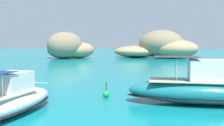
% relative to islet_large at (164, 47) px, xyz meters
% --- Properties ---
extents(islet_large, '(27.65, 19.71, 8.17)m').
position_rel_islet_large_xyz_m(islet_large, '(0.00, 0.00, 0.00)').
color(islet_large, '#9E8966').
rests_on(islet_large, ground).
extents(islet_small, '(16.64, 15.61, 7.44)m').
position_rel_islet_large_xyz_m(islet_small, '(-27.24, -6.31, -0.05)').
color(islet_small, '#84755B').
rests_on(islet_small, ground).
extents(motorboat_white, '(3.84, 8.86, 2.68)m').
position_rel_islet_large_xyz_m(motorboat_white, '(-13.18, -65.75, -2.16)').
color(motorboat_white, white).
rests_on(motorboat_white, ground).
extents(motorboat_teal, '(10.80, 3.85, 3.32)m').
position_rel_islet_large_xyz_m(motorboat_teal, '(-1.13, -61.17, -1.96)').
color(motorboat_teal, '#19727A').
rests_on(motorboat_teal, ground).
extents(channel_buoy, '(0.56, 0.56, 1.48)m').
position_rel_islet_large_xyz_m(channel_buoy, '(-8.18, -59.81, -2.67)').
color(channel_buoy, green).
rests_on(channel_buoy, ground).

